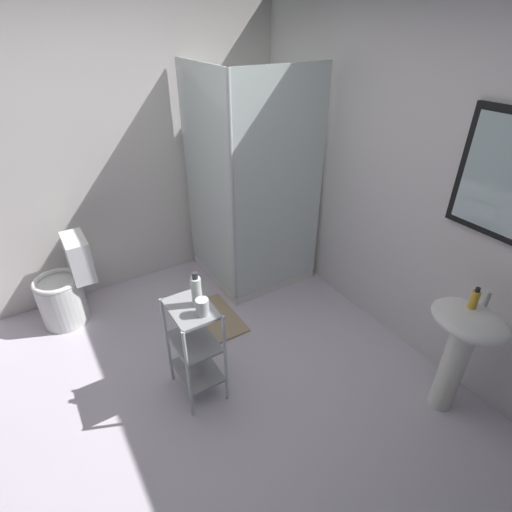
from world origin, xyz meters
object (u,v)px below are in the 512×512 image
object	(u,v)px
toilet	(66,289)
shower_stall	(248,237)
pedestal_sink	(462,341)
hand_soap_bottle	(474,299)
storage_cart	(195,343)
lotion_bottle_white	(196,291)
bath_mat	(213,319)
rinse_cup	(202,307)

from	to	relation	value
toilet	shower_stall	bearing A→B (deg)	80.97
pedestal_sink	hand_soap_bottle	bearing A→B (deg)	131.72
storage_cart	lotion_bottle_white	size ratio (longest dim) A/B	3.09
toilet	bath_mat	bearing A→B (deg)	56.97
bath_mat	rinse_cup	bearing A→B (deg)	-28.14
toilet	bath_mat	world-z (taller)	toilet
bath_mat	shower_stall	bearing A→B (deg)	123.87
storage_cart	hand_soap_bottle	distance (m)	1.75
toilet	storage_cart	distance (m)	1.43
shower_stall	pedestal_sink	bearing A→B (deg)	9.11
shower_stall	hand_soap_bottle	size ratio (longest dim) A/B	13.89
pedestal_sink	lotion_bottle_white	world-z (taller)	lotion_bottle_white
shower_stall	storage_cart	distance (m)	1.45
shower_stall	bath_mat	xyz separation A→B (m)	(0.41, -0.61, -0.45)
lotion_bottle_white	storage_cart	bearing A→B (deg)	-82.51
shower_stall	hand_soap_bottle	bearing A→B (deg)	10.20
lotion_bottle_white	pedestal_sink	bearing A→B (deg)	52.48
pedestal_sink	rinse_cup	world-z (taller)	rinse_cup
shower_stall	lotion_bottle_white	world-z (taller)	shower_stall
hand_soap_bottle	lotion_bottle_white	bearing A→B (deg)	-125.96
shower_stall	toilet	xyz separation A→B (m)	(-0.26, -1.64, -0.15)
hand_soap_bottle	lotion_bottle_white	size ratio (longest dim) A/B	0.60
storage_cart	toilet	bearing A→B (deg)	-154.53
lotion_bottle_white	rinse_cup	world-z (taller)	lotion_bottle_white
storage_cart	rinse_cup	size ratio (longest dim) A/B	6.80
toilet	rinse_cup	size ratio (longest dim) A/B	6.98
lotion_bottle_white	rinse_cup	bearing A→B (deg)	-6.55
hand_soap_bottle	lotion_bottle_white	xyz separation A→B (m)	(-0.97, -1.34, -0.03)
pedestal_sink	hand_soap_bottle	world-z (taller)	hand_soap_bottle
rinse_cup	storage_cart	bearing A→B (deg)	-157.67
shower_stall	pedestal_sink	xyz separation A→B (m)	(2.02, 0.32, 0.12)
toilet	pedestal_sink	bearing A→B (deg)	40.77
rinse_cup	pedestal_sink	bearing A→B (deg)	55.65
lotion_bottle_white	rinse_cup	size ratio (longest dim) A/B	2.20
shower_stall	storage_cart	world-z (taller)	shower_stall
shower_stall	storage_cart	xyz separation A→B (m)	(1.03, -1.03, -0.03)
rinse_cup	toilet	bearing A→B (deg)	-154.75
toilet	hand_soap_bottle	size ratio (longest dim) A/B	5.28
pedestal_sink	bath_mat	size ratio (longest dim) A/B	1.35
shower_stall	toilet	size ratio (longest dim) A/B	2.63
rinse_cup	bath_mat	xyz separation A→B (m)	(-0.71, 0.38, -0.79)
lotion_bottle_white	shower_stall	bearing A→B (deg)	136.13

